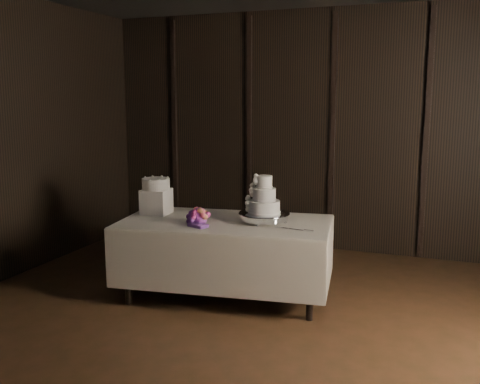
# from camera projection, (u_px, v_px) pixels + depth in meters

# --- Properties ---
(room) EXTENTS (6.08, 7.08, 3.08)m
(room) POSITION_uv_depth(u_px,v_px,m) (226.00, 164.00, 3.42)
(room) COLOR black
(room) RESTS_ON ground
(display_table) EXTENTS (2.12, 1.31, 0.76)m
(display_table) POSITION_uv_depth(u_px,v_px,m) (225.00, 256.00, 5.15)
(display_table) COLOR beige
(display_table) RESTS_ON ground
(cake_stand) EXTENTS (0.62, 0.62, 0.09)m
(cake_stand) POSITION_uv_depth(u_px,v_px,m) (264.00, 218.00, 5.03)
(cake_stand) COLOR silver
(cake_stand) RESTS_ON display_table
(wedding_cake) EXTENTS (0.34, 0.29, 0.35)m
(wedding_cake) POSITION_uv_depth(u_px,v_px,m) (261.00, 198.00, 4.99)
(wedding_cake) COLOR white
(wedding_cake) RESTS_ON cake_stand
(bouquet) EXTENTS (0.41, 0.47, 0.19)m
(bouquet) POSITION_uv_depth(u_px,v_px,m) (199.00, 217.00, 4.97)
(bouquet) COLOR #E44B5F
(bouquet) RESTS_ON display_table
(box_pedestal) EXTENTS (0.28, 0.28, 0.25)m
(box_pedestal) POSITION_uv_depth(u_px,v_px,m) (156.00, 201.00, 5.39)
(box_pedestal) COLOR white
(box_pedestal) RESTS_ON display_table
(small_cake) EXTENTS (0.29, 0.29, 0.11)m
(small_cake) POSITION_uv_depth(u_px,v_px,m) (156.00, 184.00, 5.36)
(small_cake) COLOR white
(small_cake) RESTS_ON box_pedestal
(cake_knife) EXTENTS (0.37, 0.08, 0.01)m
(cake_knife) POSITION_uv_depth(u_px,v_px,m) (289.00, 229.00, 4.76)
(cake_knife) COLOR silver
(cake_knife) RESTS_ON display_table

